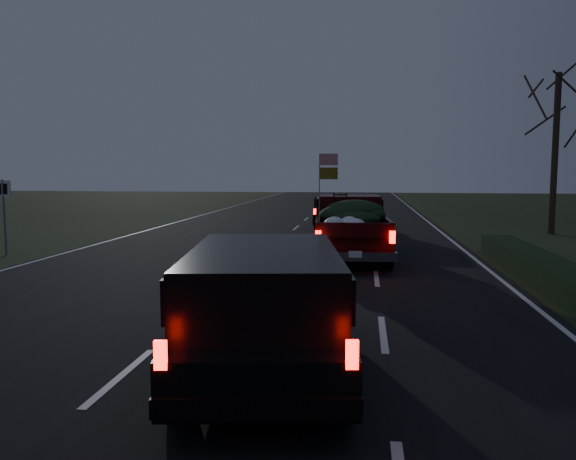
# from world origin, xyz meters

# --- Properties ---
(ground) EXTENTS (120.00, 120.00, 0.00)m
(ground) POSITION_xyz_m (0.00, 0.00, 0.00)
(ground) COLOR black
(ground) RESTS_ON ground
(road_asphalt) EXTENTS (14.00, 120.00, 0.02)m
(road_asphalt) POSITION_xyz_m (0.00, 0.00, 0.01)
(road_asphalt) COLOR black
(road_asphalt) RESTS_ON ground
(hedge_row) EXTENTS (1.00, 10.00, 0.60)m
(hedge_row) POSITION_xyz_m (7.80, 3.00, 0.30)
(hedge_row) COLOR black
(hedge_row) RESTS_ON ground
(route_sign) EXTENTS (0.55, 0.08, 2.50)m
(route_sign) POSITION_xyz_m (-8.50, 5.00, 1.66)
(route_sign) COLOR gray
(route_sign) RESTS_ON ground
(bare_tree_far) EXTENTS (3.60, 3.60, 7.00)m
(bare_tree_far) POSITION_xyz_m (11.50, 14.00, 5.23)
(bare_tree_far) COLOR black
(bare_tree_far) RESTS_ON ground
(pickup_truck) EXTENTS (2.56, 5.81, 2.98)m
(pickup_truck) POSITION_xyz_m (2.83, 5.89, 1.11)
(pickup_truck) COLOR #320607
(pickup_truck) RESTS_ON ground
(lead_suv) EXTENTS (2.07, 4.54, 1.28)m
(lead_suv) POSITION_xyz_m (1.97, 15.55, 0.97)
(lead_suv) COLOR black
(lead_suv) RESTS_ON ground
(rear_suv) EXTENTS (2.77, 5.18, 1.42)m
(rear_suv) POSITION_xyz_m (1.90, -4.54, 1.07)
(rear_suv) COLOR black
(rear_suv) RESTS_ON ground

